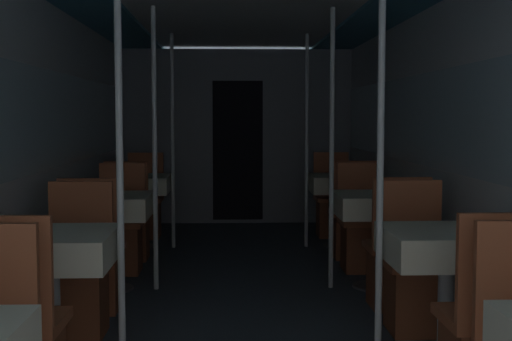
{
  "coord_description": "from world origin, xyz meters",
  "views": [
    {
      "loc": [
        -0.12,
        -1.19,
        1.37
      ],
      "look_at": [
        0.02,
        2.41,
        1.1
      ],
      "focal_mm": 50.0,
      "sensor_mm": 36.0,
      "label": 1
    }
  ],
  "objects_px": {
    "chair_left_far_2": "(121,239)",
    "support_pole_left_2": "(155,150)",
    "chair_left_far_1": "(77,288)",
    "chair_right_near_3": "(352,228)",
    "support_pole_left_3": "(173,141)",
    "support_pole_right_1": "(380,165)",
    "chair_right_far_3": "(333,210)",
    "chair_left_near_2": "(93,270)",
    "dining_table_right_1": "(447,251)",
    "support_pole_right_2": "(332,149)",
    "dining_table_left_1": "(51,254)",
    "chair_right_far_1": "(415,285)",
    "chair_left_near_3": "(129,229)",
    "dining_table_left_3": "(137,187)",
    "dining_table_left_2": "(108,210)",
    "chair_left_far_3": "(145,211)",
    "support_pole_left_1": "(120,165)",
    "chair_right_near_2": "(396,267)",
    "chair_right_far_2": "(362,237)",
    "support_pole_right_3": "(307,141)",
    "dining_table_right_2": "(378,208)",
    "dining_table_right_3": "(342,186)"
  },
  "relations": [
    {
      "from": "dining_table_left_3",
      "to": "chair_left_far_3",
      "type": "xyz_separation_m",
      "value": [
        0.0,
        0.63,
        -0.34
      ]
    },
    {
      "from": "dining_table_left_3",
      "to": "chair_left_near_3",
      "type": "height_order",
      "value": "chair_left_near_3"
    },
    {
      "from": "support_pole_left_2",
      "to": "chair_left_far_3",
      "type": "xyz_separation_m",
      "value": [
        -0.37,
        2.44,
        -0.82
      ]
    },
    {
      "from": "chair_left_far_2",
      "to": "support_pole_right_2",
      "type": "bearing_deg",
      "value": 160.34
    },
    {
      "from": "chair_left_far_2",
      "to": "dining_table_left_3",
      "type": "relative_size",
      "value": 1.27
    },
    {
      "from": "dining_table_left_2",
      "to": "support_pole_left_2",
      "type": "relative_size",
      "value": 0.34
    },
    {
      "from": "dining_table_right_2",
      "to": "support_pole_right_3",
      "type": "distance_m",
      "value": 1.91
    },
    {
      "from": "chair_left_far_2",
      "to": "support_pole_left_3",
      "type": "bearing_deg",
      "value": -107.61
    },
    {
      "from": "dining_table_left_1",
      "to": "chair_right_far_1",
      "type": "bearing_deg",
      "value": 16.44
    },
    {
      "from": "support_pole_left_1",
      "to": "dining_table_right_2",
      "type": "relative_size",
      "value": 2.94
    },
    {
      "from": "support_pole_left_3",
      "to": "dining_table_right_2",
      "type": "relative_size",
      "value": 2.94
    },
    {
      "from": "chair_left_near_2",
      "to": "support_pole_right_3",
      "type": "relative_size",
      "value": 0.43
    },
    {
      "from": "support_pole_left_1",
      "to": "support_pole_right_2",
      "type": "bearing_deg",
      "value": 52.3
    },
    {
      "from": "dining_table_left_2",
      "to": "chair_right_near_3",
      "type": "xyz_separation_m",
      "value": [
        2.15,
        1.18,
        -0.34
      ]
    },
    {
      "from": "chair_right_far_3",
      "to": "chair_left_far_2",
      "type": "bearing_deg",
      "value": 40.15
    },
    {
      "from": "chair_right_far_2",
      "to": "support_pole_right_1",
      "type": "bearing_deg",
      "value": 81.31
    },
    {
      "from": "chair_right_near_2",
      "to": "support_pole_left_2",
      "type": "bearing_deg",
      "value": 160.34
    },
    {
      "from": "chair_left_far_2",
      "to": "support_pole_left_3",
      "type": "xyz_separation_m",
      "value": [
        0.37,
        1.18,
        0.82
      ]
    },
    {
      "from": "dining_table_left_1",
      "to": "chair_left_far_2",
      "type": "xyz_separation_m",
      "value": [
        0.0,
        2.44,
        -0.34
      ]
    },
    {
      "from": "dining_table_right_2",
      "to": "dining_table_right_3",
      "type": "bearing_deg",
      "value": 90.0
    },
    {
      "from": "chair_left_near_3",
      "to": "chair_right_far_1",
      "type": "relative_size",
      "value": 1.0
    },
    {
      "from": "chair_left_far_2",
      "to": "support_pole_left_2",
      "type": "distance_m",
      "value": 1.1
    },
    {
      "from": "chair_right_far_2",
      "to": "chair_right_near_3",
      "type": "bearing_deg",
      "value": -90.0
    },
    {
      "from": "support_pole_left_1",
      "to": "chair_left_near_3",
      "type": "bearing_deg",
      "value": 97.13
    },
    {
      "from": "support_pole_left_1",
      "to": "chair_left_far_2",
      "type": "height_order",
      "value": "support_pole_left_1"
    },
    {
      "from": "support_pole_right_1",
      "to": "support_pole_right_2",
      "type": "distance_m",
      "value": 1.81
    },
    {
      "from": "support_pole_left_2",
      "to": "chair_right_far_3",
      "type": "xyz_separation_m",
      "value": [
        1.77,
        2.44,
        -0.82
      ]
    },
    {
      "from": "chair_right_far_1",
      "to": "chair_right_far_3",
      "type": "height_order",
      "value": "same"
    },
    {
      "from": "support_pole_right_3",
      "to": "chair_right_far_2",
      "type": "bearing_deg",
      "value": -72.39
    },
    {
      "from": "chair_right_near_3",
      "to": "chair_right_far_3",
      "type": "relative_size",
      "value": 1.0
    },
    {
      "from": "support_pole_left_1",
      "to": "dining_table_right_1",
      "type": "distance_m",
      "value": 1.83
    },
    {
      "from": "chair_left_far_1",
      "to": "chair_right_near_3",
      "type": "xyz_separation_m",
      "value": [
        2.15,
        2.35,
        0.0
      ]
    },
    {
      "from": "support_pole_left_2",
      "to": "chair_right_near_3",
      "type": "distance_m",
      "value": 2.28
    },
    {
      "from": "support_pole_left_3",
      "to": "support_pole_right_1",
      "type": "bearing_deg",
      "value": -68.87
    },
    {
      "from": "chair_left_near_2",
      "to": "dining_table_right_1",
      "type": "distance_m",
      "value": 2.47
    },
    {
      "from": "chair_left_near_2",
      "to": "chair_left_near_3",
      "type": "relative_size",
      "value": 1.0
    },
    {
      "from": "dining_table_left_2",
      "to": "chair_left_far_3",
      "type": "relative_size",
      "value": 0.79
    },
    {
      "from": "dining_table_left_3",
      "to": "chair_right_near_3",
      "type": "relative_size",
      "value": 0.79
    },
    {
      "from": "chair_left_far_3",
      "to": "chair_left_near_2",
      "type": "bearing_deg",
      "value": 90.0
    },
    {
      "from": "support_pole_left_2",
      "to": "dining_table_right_2",
      "type": "distance_m",
      "value": 1.83
    },
    {
      "from": "support_pole_right_1",
      "to": "support_pole_left_2",
      "type": "bearing_deg",
      "value": 127.7
    },
    {
      "from": "chair_right_far_1",
      "to": "support_pole_left_3",
      "type": "bearing_deg",
      "value": -59.31
    },
    {
      "from": "chair_left_near_3",
      "to": "chair_right_far_3",
      "type": "height_order",
      "value": "same"
    },
    {
      "from": "dining_table_right_3",
      "to": "chair_right_far_1",
      "type": "bearing_deg",
      "value": -90.0
    },
    {
      "from": "dining_table_right_3",
      "to": "dining_table_right_1",
      "type": "bearing_deg",
      "value": -90.0
    },
    {
      "from": "chair_right_near_3",
      "to": "support_pole_left_3",
      "type": "bearing_deg",
      "value": 160.34
    },
    {
      "from": "chair_left_far_2",
      "to": "chair_right_far_2",
      "type": "bearing_deg",
      "value": -180.0
    },
    {
      "from": "dining_table_right_1",
      "to": "support_pole_right_1",
      "type": "distance_m",
      "value": 0.6
    },
    {
      "from": "support_pole_left_1",
      "to": "chair_right_far_2",
      "type": "height_order",
      "value": "support_pole_left_1"
    },
    {
      "from": "dining_table_left_2",
      "to": "dining_table_right_3",
      "type": "distance_m",
      "value": 2.81
    }
  ]
}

